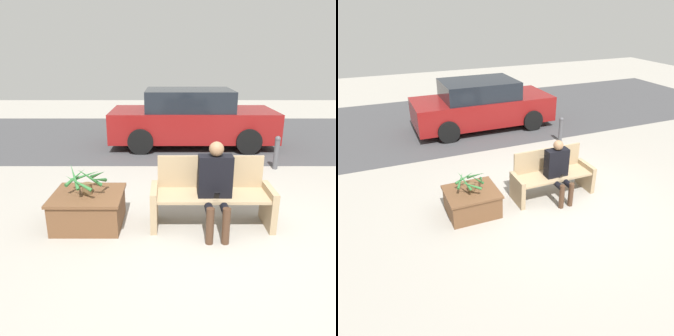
% 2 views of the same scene
% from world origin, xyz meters
% --- Properties ---
extents(ground_plane, '(30.00, 30.00, 0.00)m').
position_xyz_m(ground_plane, '(0.00, 0.00, 0.00)').
color(ground_plane, '#9E998E').
extents(road_surface, '(20.00, 6.00, 0.01)m').
position_xyz_m(road_surface, '(0.00, 6.07, 0.00)').
color(road_surface, '#424244').
rests_on(road_surface, ground_plane).
extents(bench, '(1.71, 0.59, 0.96)m').
position_xyz_m(bench, '(-0.05, 0.44, 0.44)').
color(bench, tan).
rests_on(bench, ground_plane).
extents(person_seated, '(0.46, 0.61, 1.25)m').
position_xyz_m(person_seated, '(-0.03, 0.24, 0.69)').
color(person_seated, black).
rests_on(person_seated, ground_plane).
extents(planter_box, '(0.98, 0.86, 0.48)m').
position_xyz_m(planter_box, '(-1.80, 0.40, 0.26)').
color(planter_box, brown).
rests_on(planter_box, ground_plane).
extents(potted_plant, '(0.59, 0.56, 0.45)m').
position_xyz_m(potted_plant, '(-1.80, 0.39, 0.68)').
color(potted_plant, brown).
rests_on(potted_plant, planter_box).
extents(parked_car, '(4.33, 1.98, 1.50)m').
position_xyz_m(parked_car, '(-0.03, 4.94, 0.74)').
color(parked_car, maroon).
rests_on(parked_car, ground_plane).
extents(bollard_post, '(0.12, 0.12, 0.73)m').
position_xyz_m(bollard_post, '(1.65, 2.89, 0.38)').
color(bollard_post, '#4C4C51').
rests_on(bollard_post, ground_plane).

